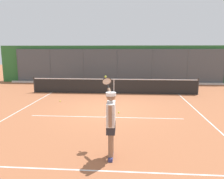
# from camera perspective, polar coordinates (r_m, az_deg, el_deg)

# --- Properties ---
(ground_plane) EXTENTS (60.00, 60.00, 0.00)m
(ground_plane) POSITION_cam_1_polar(r_m,az_deg,el_deg) (10.58, -0.92, -5.25)
(ground_plane) COLOR #A8603D
(court_line_markings) EXTENTS (8.34, 9.38, 0.01)m
(court_line_markings) POSITION_cam_1_polar(r_m,az_deg,el_deg) (9.16, -1.77, -7.73)
(court_line_markings) COLOR white
(court_line_markings) RESTS_ON ground
(fence_backdrop) EXTENTS (20.28, 1.37, 3.15)m
(fence_backdrop) POSITION_cam_1_polar(r_m,az_deg,el_deg) (19.26, 1.50, 6.49)
(fence_backdrop) COLOR #474C51
(fence_backdrop) RESTS_ON ground
(tennis_net) EXTENTS (10.71, 0.09, 1.07)m
(tennis_net) POSITION_cam_1_polar(r_m,az_deg,el_deg) (14.36, 0.50, 0.91)
(tennis_net) COLOR #2D2D2D
(tennis_net) RESTS_ON ground
(tennis_player) EXTENTS (0.49, 1.44, 2.07)m
(tennis_player) POSITION_cam_1_polar(r_m,az_deg,el_deg) (5.78, -0.31, -7.64)
(tennis_player) COLOR navy
(tennis_player) RESTS_ON ground
(tennis_ball_near_baseline) EXTENTS (0.07, 0.07, 0.07)m
(tennis_ball_near_baseline) POSITION_cam_1_polar(r_m,az_deg,el_deg) (12.51, -13.19, -2.92)
(tennis_ball_near_baseline) COLOR #CCDB33
(tennis_ball_near_baseline) RESTS_ON ground
(tennis_ball_mid_court) EXTENTS (0.07, 0.07, 0.07)m
(tennis_ball_mid_court) POSITION_cam_1_polar(r_m,az_deg,el_deg) (10.03, 1.76, -5.94)
(tennis_ball_mid_court) COLOR #CCDB33
(tennis_ball_mid_court) RESTS_ON ground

